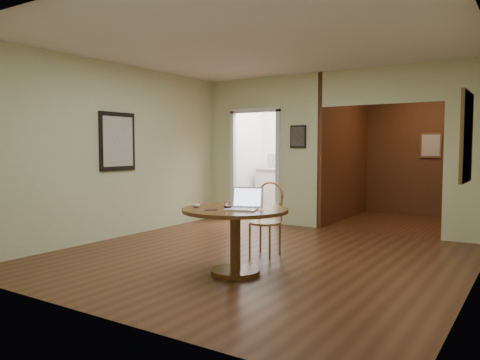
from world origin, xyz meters
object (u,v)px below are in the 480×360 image
Objects in this scene: dining_table at (235,225)px; open_laptop at (244,204)px; chair at (267,215)px; closed_laptop at (247,205)px.

open_laptop reaches higher than dining_table.
closed_laptop is at bearing -80.87° from chair.
dining_table is 0.99m from chair.
dining_table is 1.23× the size of chair.
dining_table is 3.46× the size of closed_laptop.
chair reaches higher than dining_table.
closed_laptop is (-0.01, 0.26, 0.20)m from dining_table.
open_laptop is (0.14, -0.04, 0.26)m from dining_table.
dining_table is at bearing 144.37° from open_laptop.
chair is (-0.15, 0.98, -0.01)m from dining_table.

